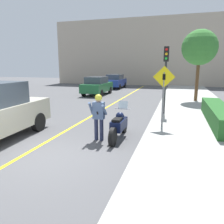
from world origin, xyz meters
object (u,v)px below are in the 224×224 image
at_px(motorcycle, 119,125).
at_px(crossing_sign, 163,90).
at_px(person_biker, 99,113).
at_px(street_tree, 200,48).
at_px(parked_car_green, 97,86).
at_px(parked_car_blue, 115,81).
at_px(traffic_light, 166,67).

relative_size(motorcycle, crossing_sign, 0.88).
bearing_deg(person_biker, street_tree, 68.61).
bearing_deg(crossing_sign, street_tree, 76.32).
bearing_deg(motorcycle, person_biker, -149.24).
relative_size(person_biker, parked_car_green, 0.40).
height_order(motorcycle, street_tree, street_tree).
relative_size(crossing_sign, parked_car_blue, 0.61).
relative_size(person_biker, parked_car_blue, 0.40).
distance_m(crossing_sign, parked_car_green, 11.81).
relative_size(person_biker, street_tree, 0.33).
height_order(traffic_light, parked_car_blue, traffic_light).
relative_size(person_biker, traffic_light, 0.48).
height_order(crossing_sign, parked_car_green, crossing_sign).
bearing_deg(parked_car_green, traffic_light, -47.55).
height_order(crossing_sign, street_tree, street_tree).
distance_m(motorcycle, parked_car_green, 12.77).
height_order(person_biker, parked_car_green, parked_car_green).
height_order(crossing_sign, traffic_light, traffic_light).
distance_m(traffic_light, parked_car_green, 9.81).
bearing_deg(parked_car_green, street_tree, -12.43).
relative_size(person_biker, crossing_sign, 0.66).
bearing_deg(traffic_light, street_tree, 69.10).
bearing_deg(person_biker, motorcycle, 30.76).
xyz_separation_m(motorcycle, parked_car_blue, (-5.22, 18.03, 0.35)).
xyz_separation_m(motorcycle, traffic_light, (1.33, 4.53, 2.05)).
height_order(motorcycle, parked_car_green, parked_car_green).
bearing_deg(parked_car_blue, person_biker, -76.06).
height_order(parked_car_green, parked_car_blue, same).
distance_m(motorcycle, parked_car_blue, 18.78).
bearing_deg(parked_car_green, parked_car_blue, 90.26).
height_order(traffic_light, parked_car_green, traffic_light).
height_order(crossing_sign, parked_car_blue, crossing_sign).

